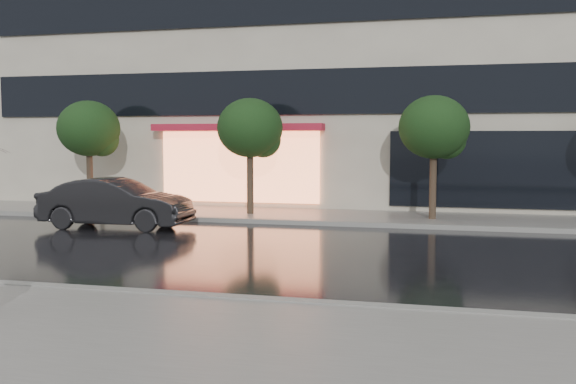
% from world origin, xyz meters
% --- Properties ---
extents(ground, '(120.00, 120.00, 0.00)m').
position_xyz_m(ground, '(0.00, 0.00, 0.00)').
color(ground, black).
rests_on(ground, ground).
extents(sidewalk_near, '(60.00, 4.50, 0.12)m').
position_xyz_m(sidewalk_near, '(0.00, -3.25, 0.06)').
color(sidewalk_near, slate).
rests_on(sidewalk_near, ground).
extents(sidewalk_far, '(60.00, 3.50, 0.12)m').
position_xyz_m(sidewalk_far, '(0.00, 10.25, 0.06)').
color(sidewalk_far, slate).
rests_on(sidewalk_far, ground).
extents(curb_near, '(60.00, 0.25, 0.14)m').
position_xyz_m(curb_near, '(0.00, -1.00, 0.07)').
color(curb_near, gray).
rests_on(curb_near, ground).
extents(curb_far, '(60.00, 0.25, 0.14)m').
position_xyz_m(curb_far, '(0.00, 8.50, 0.07)').
color(curb_far, gray).
rests_on(curb_far, ground).
extents(tree_far_west, '(2.20, 2.20, 3.99)m').
position_xyz_m(tree_far_west, '(-8.94, 10.03, 2.92)').
color(tree_far_west, '#33261C').
rests_on(tree_far_west, ground).
extents(tree_mid_west, '(2.20, 2.20, 3.99)m').
position_xyz_m(tree_mid_west, '(-2.94, 10.03, 2.92)').
color(tree_mid_west, '#33261C').
rests_on(tree_mid_west, ground).
extents(tree_mid_east, '(2.20, 2.20, 3.99)m').
position_xyz_m(tree_mid_east, '(3.06, 10.03, 2.92)').
color(tree_mid_east, '#33261C').
rests_on(tree_mid_east, ground).
extents(parked_car, '(4.50, 1.66, 1.47)m').
position_xyz_m(parked_car, '(-6.10, 6.55, 0.74)').
color(parked_car, black).
rests_on(parked_car, ground).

